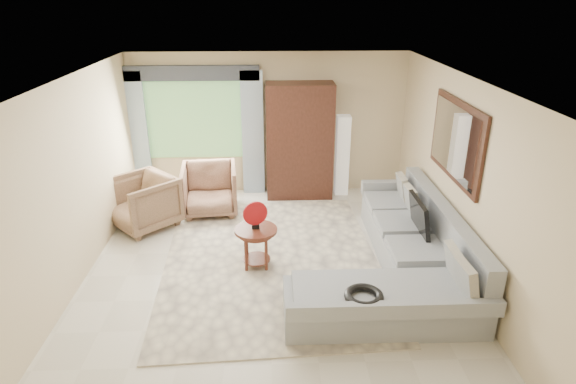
{
  "coord_description": "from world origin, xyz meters",
  "views": [
    {
      "loc": [
        0.02,
        -5.66,
        3.57
      ],
      "look_at": [
        0.25,
        0.35,
        1.05
      ],
      "focal_mm": 30.0,
      "sensor_mm": 36.0,
      "label": 1
    }
  ],
  "objects_px": {
    "armchair_right": "(210,189)",
    "potted_plant": "(141,192)",
    "armoire": "(300,141)",
    "sectional_sofa": "(405,259)",
    "floor_lamp": "(342,155)",
    "coffee_table": "(256,247)",
    "armchair_left": "(143,202)",
    "tv_screen": "(419,216)"
  },
  "relations": [
    {
      "from": "floor_lamp",
      "to": "armoire",
      "type": "bearing_deg",
      "value": -175.71
    },
    {
      "from": "coffee_table",
      "to": "armchair_right",
      "type": "relative_size",
      "value": 0.63
    },
    {
      "from": "potted_plant",
      "to": "armoire",
      "type": "bearing_deg",
      "value": 9.19
    },
    {
      "from": "floor_lamp",
      "to": "tv_screen",
      "type": "bearing_deg",
      "value": -74.66
    },
    {
      "from": "coffee_table",
      "to": "potted_plant",
      "type": "height_order",
      "value": "coffee_table"
    },
    {
      "from": "tv_screen",
      "to": "floor_lamp",
      "type": "relative_size",
      "value": 0.49
    },
    {
      "from": "sectional_sofa",
      "to": "coffee_table",
      "type": "height_order",
      "value": "sectional_sofa"
    },
    {
      "from": "potted_plant",
      "to": "armoire",
      "type": "distance_m",
      "value": 2.96
    },
    {
      "from": "sectional_sofa",
      "to": "armchair_left",
      "type": "bearing_deg",
      "value": 156.51
    },
    {
      "from": "sectional_sofa",
      "to": "tv_screen",
      "type": "xyz_separation_m",
      "value": [
        0.27,
        0.41,
        0.44
      ]
    },
    {
      "from": "sectional_sofa",
      "to": "tv_screen",
      "type": "bearing_deg",
      "value": 56.7
    },
    {
      "from": "tv_screen",
      "to": "coffee_table",
      "type": "height_order",
      "value": "tv_screen"
    },
    {
      "from": "sectional_sofa",
      "to": "floor_lamp",
      "type": "height_order",
      "value": "floor_lamp"
    },
    {
      "from": "armchair_left",
      "to": "coffee_table",
      "type": "bearing_deg",
      "value": 10.8
    },
    {
      "from": "armchair_left",
      "to": "potted_plant",
      "type": "xyz_separation_m",
      "value": [
        -0.22,
        0.78,
        -0.15
      ]
    },
    {
      "from": "sectional_sofa",
      "to": "tv_screen",
      "type": "relative_size",
      "value": 4.68
    },
    {
      "from": "coffee_table",
      "to": "armchair_left",
      "type": "xyz_separation_m",
      "value": [
        -1.85,
        1.31,
        0.12
      ]
    },
    {
      "from": "tv_screen",
      "to": "armchair_left",
      "type": "bearing_deg",
      "value": 162.92
    },
    {
      "from": "armchair_left",
      "to": "armoire",
      "type": "xyz_separation_m",
      "value": [
        2.6,
        1.23,
        0.62
      ]
    },
    {
      "from": "coffee_table",
      "to": "armchair_right",
      "type": "height_order",
      "value": "armchair_right"
    },
    {
      "from": "tv_screen",
      "to": "armchair_left",
      "type": "distance_m",
      "value": 4.3
    },
    {
      "from": "coffee_table",
      "to": "floor_lamp",
      "type": "distance_m",
      "value": 3.06
    },
    {
      "from": "sectional_sofa",
      "to": "coffee_table",
      "type": "relative_size",
      "value": 5.89
    },
    {
      "from": "armchair_right",
      "to": "potted_plant",
      "type": "xyz_separation_m",
      "value": [
        -1.24,
        0.26,
        -0.15
      ]
    },
    {
      "from": "armchair_left",
      "to": "floor_lamp",
      "type": "bearing_deg",
      "value": 66.83
    },
    {
      "from": "sectional_sofa",
      "to": "armchair_right",
      "type": "bearing_deg",
      "value": 142.19
    },
    {
      "from": "coffee_table",
      "to": "tv_screen",
      "type": "bearing_deg",
      "value": 1.24
    },
    {
      "from": "tv_screen",
      "to": "potted_plant",
      "type": "bearing_deg",
      "value": 154.79
    },
    {
      "from": "armoire",
      "to": "coffee_table",
      "type": "bearing_deg",
      "value": -106.36
    },
    {
      "from": "coffee_table",
      "to": "armchair_left",
      "type": "height_order",
      "value": "armchair_left"
    },
    {
      "from": "armchair_left",
      "to": "armchair_right",
      "type": "distance_m",
      "value": 1.14
    },
    {
      "from": "sectional_sofa",
      "to": "floor_lamp",
      "type": "xyz_separation_m",
      "value": [
        -0.43,
        2.96,
        0.47
      ]
    },
    {
      "from": "coffee_table",
      "to": "armoire",
      "type": "height_order",
      "value": "armoire"
    },
    {
      "from": "floor_lamp",
      "to": "armchair_left",
      "type": "bearing_deg",
      "value": -159.18
    },
    {
      "from": "armchair_left",
      "to": "sectional_sofa",
      "type": "bearing_deg",
      "value": 22.52
    },
    {
      "from": "armchair_right",
      "to": "floor_lamp",
      "type": "distance_m",
      "value": 2.53
    },
    {
      "from": "sectional_sofa",
      "to": "coffee_table",
      "type": "xyz_separation_m",
      "value": [
        -1.98,
        0.36,
        0.03
      ]
    },
    {
      "from": "sectional_sofa",
      "to": "armchair_left",
      "type": "distance_m",
      "value": 4.18
    },
    {
      "from": "tv_screen",
      "to": "sectional_sofa",
      "type": "bearing_deg",
      "value": -123.3
    },
    {
      "from": "armchair_left",
      "to": "armoire",
      "type": "bearing_deg",
      "value": 71.38
    },
    {
      "from": "sectional_sofa",
      "to": "potted_plant",
      "type": "distance_m",
      "value": 4.73
    },
    {
      "from": "potted_plant",
      "to": "floor_lamp",
      "type": "xyz_separation_m",
      "value": [
        3.62,
        0.52,
        0.47
      ]
    }
  ]
}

